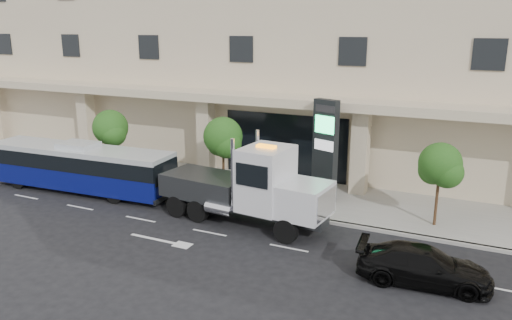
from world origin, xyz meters
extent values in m
plane|color=black|center=(0.00, 0.00, 0.00)|extent=(120.00, 120.00, 0.00)
cube|color=gray|center=(0.00, 5.00, 0.07)|extent=(120.00, 6.00, 0.15)
cube|color=gray|center=(0.00, 2.00, 0.07)|extent=(120.00, 0.30, 0.15)
cube|color=#C5B194|center=(0.00, 15.50, 10.00)|extent=(60.00, 15.00, 20.00)
cube|color=#C5B194|center=(0.00, 6.80, 5.20)|extent=(60.00, 2.80, 0.50)
cube|color=black|center=(0.00, 7.97, 2.15)|extent=(8.00, 0.12, 4.00)
cube|color=#C5B194|center=(-15.00, 6.80, 2.60)|extent=(0.90, 0.90, 4.90)
cube|color=#C5B194|center=(-5.00, 6.80, 2.60)|extent=(0.90, 0.90, 4.90)
cube|color=#C5B194|center=(5.00, 6.80, 2.60)|extent=(0.90, 0.90, 4.90)
cylinder|color=#422B19|center=(-10.00, 3.60, 1.55)|extent=(0.14, 0.14, 2.80)
sphere|color=#1B5017|center=(-10.00, 3.60, 3.27)|extent=(2.20, 2.20, 2.20)
sphere|color=#1B5017|center=(-9.65, 3.40, 2.95)|extent=(1.65, 1.65, 1.65)
sphere|color=#1B5017|center=(-10.30, 3.80, 2.87)|extent=(1.54, 1.54, 1.54)
cylinder|color=#422B19|center=(-2.00, 3.60, 1.62)|extent=(0.14, 0.14, 2.94)
sphere|color=#1B5017|center=(-2.00, 3.60, 3.43)|extent=(2.20, 2.20, 2.20)
sphere|color=#1B5017|center=(-1.65, 3.40, 3.09)|extent=(1.65, 1.65, 1.65)
sphere|color=#1B5017|center=(-2.30, 3.80, 3.01)|extent=(1.54, 1.54, 1.54)
cylinder|color=#422B19|center=(9.50, 3.60, 1.51)|extent=(0.14, 0.14, 2.73)
sphere|color=#1B5017|center=(9.50, 3.60, 3.19)|extent=(2.00, 2.00, 2.00)
sphere|color=#1B5017|center=(9.85, 3.40, 2.88)|extent=(1.50, 1.50, 1.50)
sphere|color=#1B5017|center=(9.20, 3.80, 2.80)|extent=(1.40, 1.40, 1.40)
cylinder|color=black|center=(-13.65, -0.57, 0.48)|extent=(0.98, 0.34, 0.96)
cylinder|color=black|center=(-13.76, 1.45, 0.48)|extent=(0.98, 0.34, 0.96)
cylinder|color=black|center=(-6.71, -0.20, 0.48)|extent=(0.98, 0.34, 0.96)
cylinder|color=black|center=(-6.82, 1.82, 0.48)|extent=(0.98, 0.34, 0.96)
cube|color=#0A0F5A|center=(-9.85, 0.65, 0.92)|extent=(11.69, 3.03, 1.16)
cube|color=black|center=(-9.85, 0.65, 1.93)|extent=(11.69, 3.07, 0.87)
cube|color=silver|center=(-9.85, 0.65, 2.51)|extent=(11.69, 3.03, 0.29)
cube|color=silver|center=(-9.85, 0.65, 2.80)|extent=(2.20, 1.66, 0.29)
cube|color=#2D3033|center=(-15.58, 0.34, 0.43)|extent=(0.27, 2.41, 0.29)
cube|color=#2D3033|center=(-4.12, 0.96, 0.43)|extent=(0.27, 2.41, 0.29)
cube|color=#2D3033|center=(0.89, 0.29, 0.82)|extent=(8.72, 1.89, 0.41)
cube|color=silver|center=(4.19, -0.04, 1.78)|extent=(2.26, 2.54, 1.53)
cube|color=silver|center=(5.20, -0.15, 1.78)|extent=(0.29, 2.04, 1.22)
cube|color=silver|center=(2.16, 0.16, 2.50)|extent=(2.28, 2.74, 2.96)
cube|color=black|center=(3.12, 0.07, 2.96)|extent=(0.33, 2.24, 1.22)
cylinder|color=silver|center=(0.93, -0.84, 2.75)|extent=(0.20, 0.20, 3.46)
cylinder|color=silver|center=(1.16, 1.39, 2.75)|extent=(0.20, 0.20, 3.46)
cube|color=#2D3033|center=(-1.29, 0.51, 1.58)|extent=(4.50, 2.86, 1.12)
cube|color=#2D3033|center=(-3.72, 0.76, 0.97)|extent=(1.65, 0.45, 0.22)
cube|color=#2D3033|center=(-4.33, 0.82, 0.56)|extent=(0.44, 1.85, 0.18)
cube|color=orange|center=(2.16, 0.16, 4.02)|extent=(0.95, 0.45, 0.14)
cylinder|color=black|center=(3.67, -1.07, 0.56)|extent=(1.15, 0.44, 1.12)
cylinder|color=black|center=(3.89, 1.06, 0.56)|extent=(1.15, 0.44, 1.12)
cylinder|color=black|center=(-1.19, -0.57, 0.56)|extent=(1.15, 0.44, 1.12)
cylinder|color=black|center=(-0.98, 1.56, 0.56)|extent=(1.15, 0.44, 1.12)
cylinder|color=black|center=(-2.51, -0.44, 0.56)|extent=(1.15, 0.44, 1.12)
cylinder|color=black|center=(-2.30, 1.69, 0.56)|extent=(1.15, 0.44, 1.12)
imported|color=black|center=(9.68, -2.22, 0.71)|extent=(5.07, 2.41, 1.43)
cube|color=black|center=(3.59, 4.74, 2.92)|extent=(1.46, 0.90, 5.55)
cube|color=#26E880|center=(3.59, 4.48, 4.40)|extent=(1.15, 0.46, 0.92)
cube|color=silver|center=(3.59, 4.48, 3.29)|extent=(1.15, 0.46, 0.55)
cube|color=#262628|center=(3.59, 4.48, 5.23)|extent=(1.15, 0.46, 0.37)
camera|label=1|loc=(11.15, -20.27, 9.40)|focal=35.00mm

